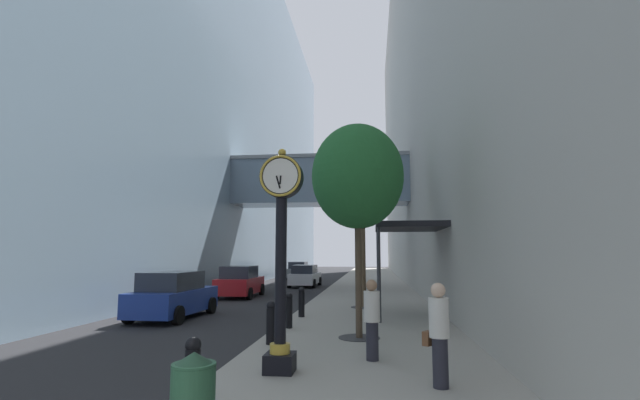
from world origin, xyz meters
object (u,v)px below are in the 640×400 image
(pedestrian_by_clock, at_px, (372,317))
(car_grey_mid, at_px, (298,271))
(bollard_nearest, at_px, (192,373))
(street_tree_near, at_px, (357,177))
(street_clock, at_px, (281,247))
(car_blue_far, at_px, (173,296))
(pedestrian_walking, at_px, (439,332))
(trash_bin, at_px, (193,397))
(car_red_trailing, at_px, (240,282))
(car_white_near, at_px, (305,276))
(bollard_fourth, at_px, (289,309))
(street_tree_mid_near, at_px, (363,181))
(bollard_third, at_px, (271,321))
(bollard_fifth, at_px, (302,301))

(pedestrian_by_clock, relative_size, car_grey_mid, 0.40)
(bollard_nearest, bearing_deg, street_tree_near, 69.95)
(street_clock, xyz_separation_m, car_blue_far, (-5.57, 7.40, -1.67))
(pedestrian_walking, bearing_deg, street_clock, 167.67)
(street_tree_near, distance_m, pedestrian_walking, 5.65)
(street_tree_near, height_order, trash_bin, street_tree_near)
(street_clock, bearing_deg, pedestrian_by_clock, 34.05)
(bollard_nearest, distance_m, car_red_trailing, 18.45)
(street_tree_near, bearing_deg, car_white_near, 102.61)
(street_clock, bearing_deg, car_red_trailing, 109.52)
(bollard_nearest, xyz_separation_m, pedestrian_walking, (3.63, 1.65, 0.36))
(bollard_nearest, height_order, car_blue_far, car_blue_far)
(bollard_nearest, xyz_separation_m, bollard_fourth, (0.00, 7.26, 0.00))
(street_tree_near, xyz_separation_m, car_blue_far, (-6.95, 3.78, -3.64))
(street_tree_mid_near, bearing_deg, street_clock, -97.53)
(bollard_fourth, xyz_separation_m, car_white_near, (-2.38, 18.93, 0.08))
(bollard_third, relative_size, pedestrian_walking, 0.61)
(street_tree_mid_near, xyz_separation_m, trash_bin, (-1.74, -13.69, -4.79))
(street_tree_mid_near, relative_size, car_red_trailing, 1.69)
(car_grey_mid, bearing_deg, bollard_fifth, -80.27)
(trash_bin, height_order, car_white_near, car_white_near)
(trash_bin, distance_m, car_grey_mid, 36.89)
(bollard_nearest, bearing_deg, car_red_trailing, 104.89)
(street_tree_mid_near, distance_m, trash_bin, 14.61)
(car_grey_mid, bearing_deg, car_white_near, -77.65)
(bollard_nearest, bearing_deg, bollard_fifth, 90.00)
(bollard_third, xyz_separation_m, pedestrian_by_clock, (2.50, -1.40, 0.33))
(street_tree_near, height_order, pedestrian_by_clock, street_tree_near)
(street_tree_near, xyz_separation_m, car_red_trailing, (-6.90, 11.93, -3.64))
(car_grey_mid, bearing_deg, bollard_third, -81.77)
(bollard_nearest, bearing_deg, pedestrian_walking, 24.48)
(pedestrian_walking, bearing_deg, bollard_nearest, -155.52)
(bollard_nearest, distance_m, car_white_near, 26.30)
(street_tree_mid_near, bearing_deg, car_red_trailing, 143.48)
(bollard_third, bearing_deg, bollard_fourth, 90.00)
(street_tree_mid_near, xyz_separation_m, car_grey_mid, (-6.60, 22.88, -4.68))
(bollard_fifth, height_order, street_tree_near, street_tree_near)
(pedestrian_by_clock, bearing_deg, trash_bin, -115.40)
(car_blue_far, distance_m, car_red_trailing, 8.15)
(bollard_fifth, relative_size, car_red_trailing, 0.26)
(trash_bin, bearing_deg, car_red_trailing, 105.33)
(bollard_fifth, bearing_deg, street_clock, -84.05)
(car_grey_mid, bearing_deg, street_clock, -81.10)
(bollard_third, height_order, street_tree_near, street_tree_near)
(bollard_fifth, distance_m, car_blue_far, 4.80)
(pedestrian_by_clock, bearing_deg, bollard_nearest, -126.00)
(car_white_near, xyz_separation_m, car_blue_far, (-2.41, -16.51, 0.06))
(bollard_nearest, height_order, pedestrian_by_clock, pedestrian_by_clock)
(bollard_third, distance_m, car_red_trailing, 13.83)
(bollard_fifth, distance_m, car_red_trailing, 9.43)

